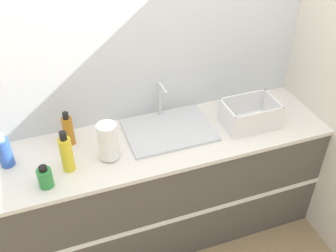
% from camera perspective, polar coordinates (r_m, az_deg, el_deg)
% --- Properties ---
extents(wall_back, '(4.65, 0.06, 2.60)m').
position_cam_1_polar(wall_back, '(2.66, -3.21, 9.06)').
color(wall_back, silver).
rests_on(wall_back, ground_plane).
extents(wall_right, '(0.06, 2.61, 2.60)m').
position_cam_1_polar(wall_right, '(2.92, 21.45, 9.11)').
color(wall_right, beige).
rests_on(wall_right, ground_plane).
extents(counter_cabinet, '(2.28, 0.63, 0.91)m').
position_cam_1_polar(counter_cabinet, '(2.92, -0.70, -8.81)').
color(counter_cabinet, '#514C47').
rests_on(counter_cabinet, ground_plane).
extents(sink, '(0.58, 0.42, 0.28)m').
position_cam_1_polar(sink, '(2.67, 0.11, -0.42)').
color(sink, silver).
rests_on(sink, counter_cabinet).
extents(paper_towel_roll, '(0.12, 0.12, 0.25)m').
position_cam_1_polar(paper_towel_roll, '(2.41, -8.68, -2.21)').
color(paper_towel_roll, '#4C4C51').
rests_on(paper_towel_roll, counter_cabinet).
extents(dish_rack, '(0.36, 0.25, 0.18)m').
position_cam_1_polar(dish_rack, '(2.76, 11.74, 1.40)').
color(dish_rack, white).
rests_on(dish_rack, counter_cabinet).
extents(bottle_green, '(0.08, 0.08, 0.14)m').
position_cam_1_polar(bottle_green, '(2.35, -17.41, -7.12)').
color(bottle_green, '#2D8C3D').
rests_on(bottle_green, counter_cabinet).
extents(bottle_blue, '(0.09, 0.09, 0.23)m').
position_cam_1_polar(bottle_blue, '(2.55, -22.66, -3.44)').
color(bottle_blue, '#2D56B7').
rests_on(bottle_blue, counter_cabinet).
extents(bottle_yellow, '(0.07, 0.07, 0.28)m').
position_cam_1_polar(bottle_yellow, '(2.38, -14.51, -3.87)').
color(bottle_yellow, yellow).
rests_on(bottle_yellow, counter_cabinet).
extents(bottle_amber, '(0.07, 0.07, 0.24)m').
position_cam_1_polar(bottle_amber, '(2.59, -14.28, -0.57)').
color(bottle_amber, '#B26B19').
rests_on(bottle_amber, counter_cabinet).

